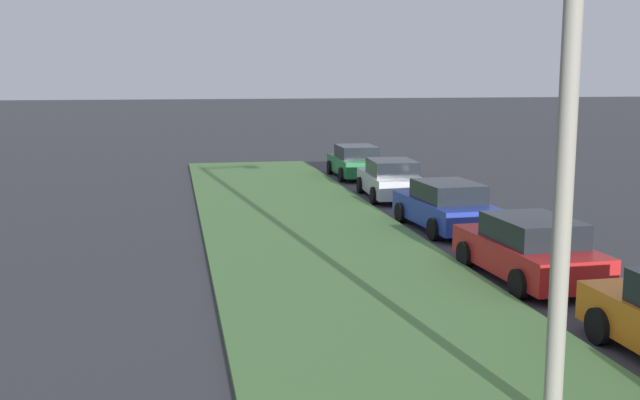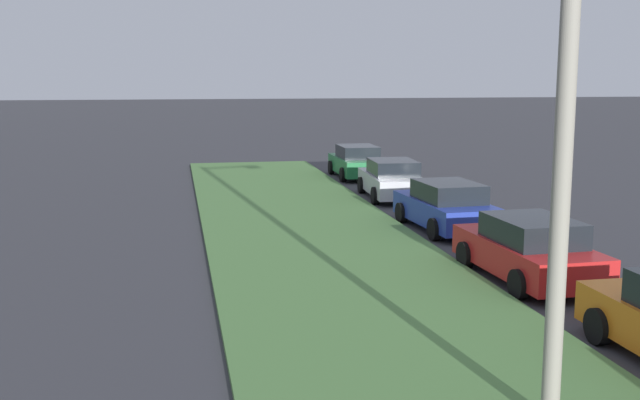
% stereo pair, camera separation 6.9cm
% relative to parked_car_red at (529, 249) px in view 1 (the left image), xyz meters
% --- Properties ---
extents(parked_car_red, '(4.37, 2.16, 1.47)m').
position_rel_parked_car_red_xyz_m(parked_car_red, '(0.00, 0.00, 0.00)').
color(parked_car_red, red).
rests_on(parked_car_red, ground).
extents(parked_car_blue, '(4.40, 2.21, 1.47)m').
position_rel_parked_car_red_xyz_m(parked_car_blue, '(5.79, -0.15, 0.00)').
color(parked_car_blue, '#23389E').
rests_on(parked_car_blue, ground).
extents(parked_car_silver, '(4.40, 2.21, 1.47)m').
position_rel_parked_car_red_xyz_m(parked_car_silver, '(11.85, -0.21, 0.00)').
color(parked_car_silver, '#B2B5BA').
rests_on(parked_car_silver, ground).
extents(parked_car_green, '(4.32, 2.06, 1.47)m').
position_rel_parked_car_red_xyz_m(parked_car_green, '(17.81, -0.28, 0.00)').
color(parked_car_green, '#1E6B38').
rests_on(parked_car_green, ground).
extents(streetlight, '(1.08, 2.81, 7.50)m').
position_rel_parked_car_red_xyz_m(streetlight, '(-6.86, 2.71, 3.67)').
color(streetlight, gray).
rests_on(streetlight, ground).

